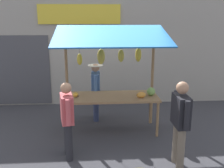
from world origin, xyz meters
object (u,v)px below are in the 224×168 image
market_stall (112,68)px  shopper_in_grey_tee (67,116)px  vendor_with_sunhat (96,88)px  shopper_with_ponytail (180,119)px

market_stall → shopper_in_grey_tee: (0.95, 1.21, -0.67)m
market_stall → vendor_with_sunhat: (0.39, -0.73, -0.66)m
shopper_with_ponytail → market_stall: bearing=33.2°
shopper_with_ponytail → shopper_in_grey_tee: shopper_with_ponytail is taller
vendor_with_sunhat → shopper_with_ponytail: (-1.49, 2.38, 0.05)m
market_stall → shopper_with_ponytail: (-1.10, 1.65, -0.60)m
vendor_with_sunhat → shopper_with_ponytail: 2.81m
vendor_with_sunhat → shopper_in_grey_tee: 2.02m
shopper_with_ponytail → shopper_in_grey_tee: (2.05, -0.44, -0.07)m
vendor_with_sunhat → shopper_with_ponytail: shopper_with_ponytail is taller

